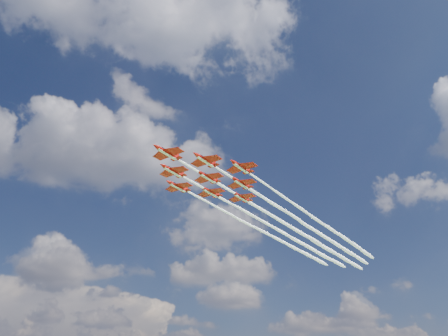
# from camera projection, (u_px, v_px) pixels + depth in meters

# --- Properties ---
(jet_lead) EXTENTS (88.90, 93.18, 3.10)m
(jet_lead) POSITION_uv_depth(u_px,v_px,m) (261.00, 209.00, 183.75)
(jet_lead) COLOR #A40F09
(jet_row2_port) EXTENTS (88.90, 93.18, 3.10)m
(jet_row2_port) POSITION_uv_depth(u_px,v_px,m) (288.00, 213.00, 188.22)
(jet_row2_port) COLOR #A40F09
(jet_row2_starb) EXTENTS (88.90, 93.18, 3.10)m
(jet_row2_starb) POSITION_uv_depth(u_px,v_px,m) (260.00, 220.00, 195.40)
(jet_row2_starb) COLOR #A40F09
(jet_row3_port) EXTENTS (88.90, 93.18, 3.10)m
(jet_row3_port) POSITION_uv_depth(u_px,v_px,m) (314.00, 217.00, 192.69)
(jet_row3_port) COLOR #A40F09
(jet_row3_centre) EXTENTS (88.90, 93.18, 3.10)m
(jet_row3_centre) POSITION_uv_depth(u_px,v_px,m) (286.00, 224.00, 199.87)
(jet_row3_centre) COLOR #A40F09
(jet_row3_starb) EXTENTS (88.90, 93.18, 3.10)m
(jet_row3_starb) POSITION_uv_depth(u_px,v_px,m) (259.00, 229.00, 207.05)
(jet_row3_starb) COLOR #A40F09
(jet_row4_port) EXTENTS (88.90, 93.18, 3.10)m
(jet_row4_port) POSITION_uv_depth(u_px,v_px,m) (310.00, 227.00, 204.34)
(jet_row4_port) COLOR #A40F09
(jet_row4_starb) EXTENTS (88.90, 93.18, 3.10)m
(jet_row4_starb) POSITION_uv_depth(u_px,v_px,m) (283.00, 233.00, 211.52)
(jet_row4_starb) COLOR #A40F09
(jet_tail) EXTENTS (88.90, 93.18, 3.10)m
(jet_tail) POSITION_uv_depth(u_px,v_px,m) (306.00, 236.00, 215.99)
(jet_tail) COLOR #A40F09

